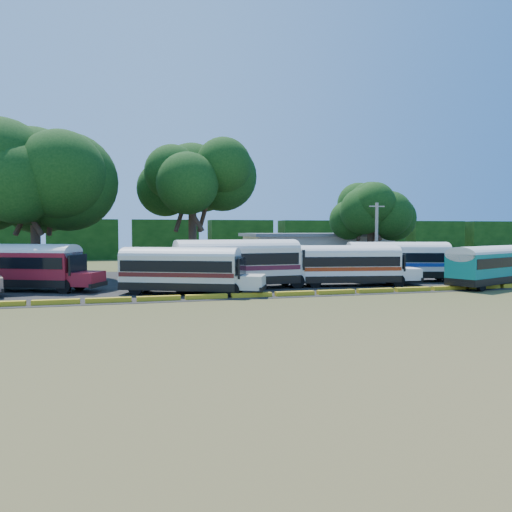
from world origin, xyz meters
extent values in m
plane|color=#2E4316|center=(0.00, 0.00, 0.00)|extent=(160.00, 160.00, 0.00)
cube|color=black|center=(1.00, 12.00, 0.01)|extent=(64.00, 24.00, 0.02)
cube|color=gold|center=(-13.50, 1.00, 0.15)|extent=(2.70, 0.45, 0.30)
cube|color=gold|center=(-10.50, 1.00, 0.15)|extent=(2.70, 0.45, 0.30)
cube|color=gold|center=(-7.50, 1.00, 0.15)|extent=(2.70, 0.45, 0.30)
cube|color=gold|center=(-4.50, 1.00, 0.15)|extent=(2.70, 0.45, 0.30)
cube|color=gold|center=(-1.50, 1.00, 0.15)|extent=(2.70, 0.45, 0.30)
cube|color=gold|center=(1.50, 1.00, 0.15)|extent=(2.70, 0.45, 0.30)
cube|color=gold|center=(4.50, 1.00, 0.15)|extent=(2.70, 0.45, 0.30)
cube|color=gold|center=(7.50, 1.00, 0.15)|extent=(2.70, 0.45, 0.30)
cube|color=gold|center=(10.50, 1.00, 0.15)|extent=(2.70, 0.45, 0.30)
cube|color=gold|center=(13.50, 1.00, 0.15)|extent=(2.70, 0.45, 0.30)
cube|color=gold|center=(16.50, 1.00, 0.15)|extent=(2.70, 0.45, 0.30)
cube|color=gold|center=(19.50, 1.00, 0.15)|extent=(2.70, 0.45, 0.30)
cube|color=beige|center=(18.00, 30.00, 1.80)|extent=(18.00, 8.00, 3.60)
cube|color=#5C5E63|center=(18.00, 30.00, 3.80)|extent=(19.00, 9.00, 0.40)
cube|color=black|center=(-12.00, 48.00, 3.00)|extent=(10.00, 4.00, 6.00)
cube|color=black|center=(0.00, 48.00, 3.00)|extent=(10.00, 4.00, 6.00)
cube|color=black|center=(12.00, 48.00, 3.00)|extent=(10.00, 4.00, 6.00)
cube|color=black|center=(24.00, 48.00, 3.00)|extent=(10.00, 4.00, 6.00)
cube|color=black|center=(36.00, 48.00, 3.00)|extent=(10.00, 4.00, 6.00)
cube|color=black|center=(48.00, 48.00, 3.00)|extent=(10.00, 4.00, 6.00)
cube|color=black|center=(60.00, 48.00, 3.00)|extent=(10.00, 4.00, 6.00)
cube|color=black|center=(-14.37, 5.54, 0.51)|extent=(0.76, 2.25, 0.28)
cylinder|color=black|center=(-10.58, 6.08, 0.52)|extent=(1.06, 0.69, 1.03)
cylinder|color=black|center=(-9.68, 8.09, 0.52)|extent=(1.06, 0.69, 1.03)
cube|color=black|center=(-13.80, 8.73, 0.67)|extent=(8.76, 5.81, 0.57)
cube|color=maroon|center=(-13.80, 8.73, 1.89)|extent=(8.76, 5.81, 1.89)
cube|color=black|center=(-13.80, 8.73, 2.12)|extent=(8.48, 5.73, 0.79)
ellipsoid|color=silver|center=(-13.80, 8.73, 2.83)|extent=(8.76, 5.81, 1.16)
cube|color=maroon|center=(-9.10, 6.62, 0.98)|extent=(2.62, 2.83, 0.98)
cube|color=black|center=(-9.69, 6.89, 1.98)|extent=(1.11, 2.23, 1.41)
cube|color=black|center=(-8.30, 6.26, 0.57)|extent=(1.20, 2.38, 0.31)
cylinder|color=black|center=(0.26, 1.29, 0.49)|extent=(1.00, 0.65, 0.98)
cylinder|color=black|center=(1.11, 3.20, 0.49)|extent=(1.00, 0.65, 0.98)
cylinder|color=black|center=(-5.81, 3.99, 0.49)|extent=(1.00, 0.65, 0.98)
cylinder|color=black|center=(-4.97, 5.90, 0.49)|extent=(1.00, 0.65, 0.98)
cube|color=black|center=(-2.80, 3.79, 0.63)|extent=(8.31, 5.48, 0.54)
cube|color=beige|center=(-2.80, 3.79, 1.79)|extent=(8.31, 5.48, 1.79)
cube|color=black|center=(-2.80, 3.79, 2.01)|extent=(8.04, 5.40, 0.75)
cube|color=#501614|center=(-2.80, 3.79, 1.43)|extent=(8.25, 5.48, 0.29)
ellipsoid|color=silver|center=(-2.80, 3.79, 2.69)|extent=(8.31, 5.48, 1.10)
cube|color=beige|center=(1.66, 1.81, 0.93)|extent=(2.48, 2.68, 0.93)
cube|color=black|center=(1.10, 2.06, 1.88)|extent=(1.04, 2.11, 1.34)
cube|color=black|center=(2.42, 1.48, 0.54)|extent=(1.13, 2.26, 0.29)
cube|color=black|center=(-6.42, 5.40, 0.54)|extent=(1.13, 2.26, 0.29)
cylinder|color=black|center=(6.04, 4.79, 0.56)|extent=(1.14, 0.39, 1.12)
cylinder|color=black|center=(5.87, 7.17, 0.56)|extent=(1.14, 0.39, 1.12)
cylinder|color=black|center=(-1.54, 4.24, 0.56)|extent=(1.14, 0.39, 1.12)
cylinder|color=black|center=(-1.71, 6.63, 0.56)|extent=(1.14, 0.39, 1.12)
cube|color=black|center=(1.61, 5.67, 0.73)|extent=(9.35, 3.44, 0.62)
cube|color=white|center=(1.61, 5.67, 2.05)|extent=(9.35, 3.44, 2.05)
cube|color=black|center=(1.61, 5.67, 2.30)|extent=(8.99, 3.49, 0.86)
cube|color=#571629|center=(1.61, 5.67, 1.64)|extent=(9.26, 3.48, 0.34)
ellipsoid|color=silver|center=(1.61, 5.67, 3.08)|extent=(9.35, 3.44, 1.26)
cube|color=white|center=(7.19, 6.07, 1.06)|extent=(2.18, 2.60, 1.06)
cube|color=black|center=(6.48, 6.02, 2.16)|extent=(0.35, 2.58, 1.54)
cube|color=black|center=(8.13, 6.14, 0.62)|extent=(0.40, 2.75, 0.34)
cube|color=black|center=(-2.91, 5.35, 0.62)|extent=(0.40, 2.75, 0.34)
cylinder|color=black|center=(14.05, 3.80, 0.49)|extent=(1.00, 0.42, 0.97)
cylinder|color=black|center=(14.38, 5.85, 0.49)|extent=(1.00, 0.42, 0.97)
cylinder|color=black|center=(7.52, 4.85, 0.49)|extent=(1.00, 0.42, 0.97)
cylinder|color=black|center=(7.85, 6.90, 0.49)|extent=(1.00, 0.42, 0.97)
cube|color=black|center=(10.47, 5.43, 0.63)|extent=(8.26, 3.66, 0.53)
cube|color=white|center=(10.47, 5.43, 1.78)|extent=(8.26, 3.66, 1.78)
cube|color=black|center=(10.47, 5.43, 2.00)|extent=(7.95, 3.67, 0.75)
cube|color=#A42F10|center=(10.47, 5.43, 1.43)|extent=(8.18, 3.69, 0.29)
ellipsoid|color=silver|center=(10.47, 5.43, 2.67)|extent=(8.26, 3.66, 1.09)
cube|color=white|center=(15.27, 4.66, 0.92)|extent=(2.07, 2.39, 0.92)
cube|color=black|center=(14.66, 4.75, 1.87)|extent=(0.50, 2.23, 1.33)
cube|color=black|center=(16.08, 4.53, 0.53)|extent=(0.55, 2.38, 0.29)
cube|color=black|center=(6.58, 6.05, 0.53)|extent=(0.55, 2.38, 0.29)
cylinder|color=black|center=(19.78, 5.46, 0.51)|extent=(1.06, 0.54, 1.02)
cylinder|color=black|center=(20.34, 7.58, 0.51)|extent=(1.06, 0.54, 1.02)
cylinder|color=black|center=(13.05, 7.25, 0.51)|extent=(1.06, 0.54, 1.02)
cylinder|color=black|center=(13.61, 9.37, 0.51)|extent=(1.06, 0.54, 1.02)
cube|color=black|center=(16.20, 7.55, 0.67)|extent=(8.78, 4.63, 0.56)
cube|color=white|center=(16.20, 7.55, 1.88)|extent=(8.78, 4.63, 1.88)
cube|color=black|center=(16.20, 7.55, 2.11)|extent=(8.47, 4.60, 0.79)
cube|color=navy|center=(16.20, 7.55, 1.51)|extent=(8.71, 4.65, 0.31)
ellipsoid|color=silver|center=(16.20, 7.55, 2.82)|extent=(8.78, 4.63, 1.15)
cube|color=white|center=(21.15, 6.24, 0.97)|extent=(2.36, 2.65, 0.97)
cube|color=black|center=(20.53, 6.40, 1.97)|extent=(0.75, 2.32, 1.41)
cube|color=black|center=(21.99, 6.01, 0.56)|extent=(0.82, 2.47, 0.31)
cube|color=black|center=(12.19, 8.61, 0.56)|extent=(0.82, 2.47, 0.31)
cylinder|color=black|center=(23.52, 4.12, 0.48)|extent=(0.99, 0.62, 0.97)
cylinder|color=black|center=(18.25, -0.30, 0.48)|extent=(0.99, 0.62, 0.97)
cylinder|color=black|center=(17.46, 1.61, 0.48)|extent=(0.99, 0.62, 0.97)
cube|color=black|center=(20.44, 1.73, 0.63)|extent=(8.23, 5.27, 0.53)
cube|color=#0C7C73|center=(20.44, 1.73, 1.77)|extent=(8.23, 5.27, 1.77)
cube|color=black|center=(20.44, 1.73, 1.98)|extent=(7.96, 5.20, 0.74)
ellipsoid|color=silver|center=(20.44, 1.73, 2.65)|extent=(8.23, 5.27, 1.09)
cube|color=black|center=(16.83, 0.23, 0.53)|extent=(1.07, 2.25, 0.29)
cylinder|color=#36231B|center=(-13.75, 15.69, 3.04)|extent=(0.80, 0.80, 6.08)
cylinder|color=#36231B|center=(-12.52, 16.14, 5.64)|extent=(1.19, 2.29, 3.51)
cylinder|color=#36231B|center=(-14.74, 16.53, 5.64)|extent=(1.80, 2.03, 3.51)
cylinder|color=#36231B|center=(-13.97, 14.41, 5.64)|extent=(2.32, 0.83, 3.51)
ellipsoid|color=black|center=(-13.75, 15.69, 8.96)|extent=(11.39, 11.39, 8.36)
cylinder|color=#36231B|center=(0.17, 18.90, 3.26)|extent=(0.80, 0.80, 6.52)
cylinder|color=#36231B|center=(1.39, 19.35, 6.06)|extent=(1.24, 2.42, 3.75)
cylinder|color=#36231B|center=(-0.82, 19.74, 6.06)|extent=(1.89, 2.14, 3.75)
cylinder|color=#36231B|center=(-0.05, 17.62, 6.06)|extent=(2.46, 0.85, 3.75)
ellipsoid|color=black|center=(0.17, 18.90, 9.59)|extent=(9.19, 9.19, 6.74)
cylinder|color=#36231B|center=(21.87, 22.92, 2.44)|extent=(0.80, 0.80, 4.89)
cylinder|color=#36231B|center=(23.09, 23.37, 4.54)|extent=(1.07, 1.94, 2.86)
cylinder|color=#36231B|center=(20.88, 23.76, 4.54)|extent=(1.56, 1.74, 2.86)
cylinder|color=#36231B|center=(21.65, 21.64, 4.54)|extent=(1.96, 0.76, 2.86)
ellipsoid|color=black|center=(21.87, 22.92, 7.31)|extent=(7.62, 7.62, 5.59)
cylinder|color=gray|center=(17.25, 13.13, 3.53)|extent=(0.30, 0.30, 7.06)
cube|color=gray|center=(17.25, 13.13, 6.70)|extent=(1.60, 0.12, 0.12)
camera|label=1|loc=(-6.79, -30.43, 4.42)|focal=35.00mm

